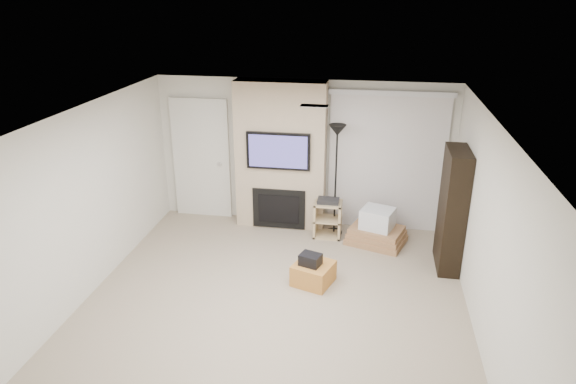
% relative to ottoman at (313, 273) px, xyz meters
% --- Properties ---
extents(floor, '(5.00, 5.50, 0.00)m').
position_rel_ottoman_xyz_m(floor, '(-0.44, -0.70, -0.15)').
color(floor, tan).
rests_on(floor, ground).
extents(ceiling, '(5.00, 5.50, 0.00)m').
position_rel_ottoman_xyz_m(ceiling, '(-0.44, -0.70, 2.35)').
color(ceiling, white).
rests_on(ceiling, wall_back).
extents(wall_back, '(5.00, 0.00, 2.50)m').
position_rel_ottoman_xyz_m(wall_back, '(-0.44, 2.05, 1.10)').
color(wall_back, silver).
rests_on(wall_back, ground).
extents(wall_front, '(5.00, 0.00, 2.50)m').
position_rel_ottoman_xyz_m(wall_front, '(-0.44, -3.45, 1.10)').
color(wall_front, silver).
rests_on(wall_front, ground).
extents(wall_left, '(0.00, 5.50, 2.50)m').
position_rel_ottoman_xyz_m(wall_left, '(-2.94, -0.70, 1.10)').
color(wall_left, silver).
rests_on(wall_left, ground).
extents(wall_right, '(0.00, 5.50, 2.50)m').
position_rel_ottoman_xyz_m(wall_right, '(2.06, -0.70, 1.10)').
color(wall_right, silver).
rests_on(wall_right, ground).
extents(hvac_vent, '(0.35, 0.18, 0.01)m').
position_rel_ottoman_xyz_m(hvac_vent, '(-0.04, 0.10, 2.35)').
color(hvac_vent, silver).
rests_on(hvac_vent, ceiling).
extents(ottoman, '(0.63, 0.63, 0.30)m').
position_rel_ottoman_xyz_m(ottoman, '(0.00, 0.00, 0.00)').
color(ottoman, '#BF7A32').
rests_on(ottoman, floor).
extents(black_bag, '(0.34, 0.30, 0.16)m').
position_rel_ottoman_xyz_m(black_bag, '(-0.04, -0.03, 0.23)').
color(black_bag, black).
rests_on(black_bag, ottoman).
extents(fireplace_wall, '(1.50, 0.47, 2.50)m').
position_rel_ottoman_xyz_m(fireplace_wall, '(-0.79, 1.84, 1.09)').
color(fireplace_wall, tan).
rests_on(fireplace_wall, floor).
extents(entry_door, '(1.02, 0.11, 2.14)m').
position_rel_ottoman_xyz_m(entry_door, '(-2.24, 2.01, 0.90)').
color(entry_door, silver).
rests_on(entry_door, floor).
extents(vertical_blinds, '(1.98, 0.10, 2.37)m').
position_rel_ottoman_xyz_m(vertical_blinds, '(0.96, 2.00, 1.12)').
color(vertical_blinds, silver).
rests_on(vertical_blinds, floor).
extents(floor_lamp, '(0.28, 0.28, 1.88)m').
position_rel_ottoman_xyz_m(floor_lamp, '(0.15, 1.62, 1.33)').
color(floor_lamp, black).
rests_on(floor_lamp, floor).
extents(av_stand, '(0.45, 0.38, 0.66)m').
position_rel_ottoman_xyz_m(av_stand, '(0.05, 1.51, 0.20)').
color(av_stand, tan).
rests_on(av_stand, floor).
extents(box_stack, '(1.05, 0.91, 0.59)m').
position_rel_ottoman_xyz_m(box_stack, '(0.86, 1.39, 0.07)').
color(box_stack, '#A2724A').
rests_on(box_stack, floor).
extents(bookshelf, '(0.30, 0.80, 1.80)m').
position_rel_ottoman_xyz_m(bookshelf, '(1.89, 0.82, 0.75)').
color(bookshelf, black).
rests_on(bookshelf, floor).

